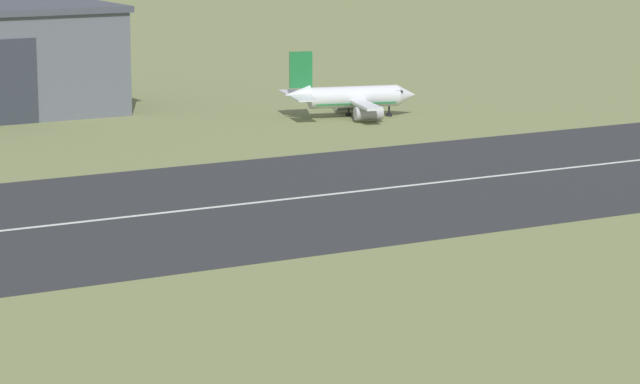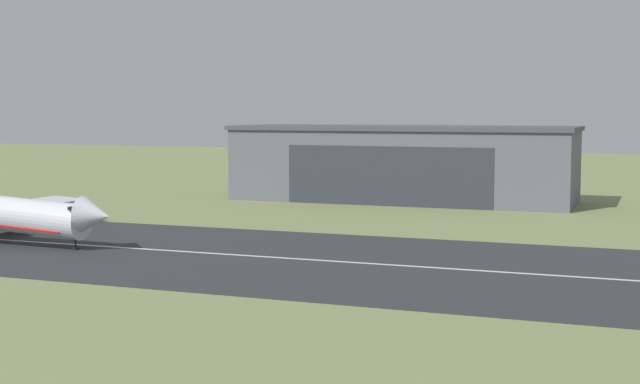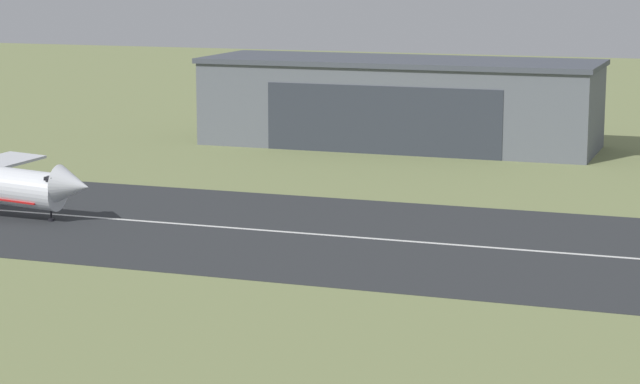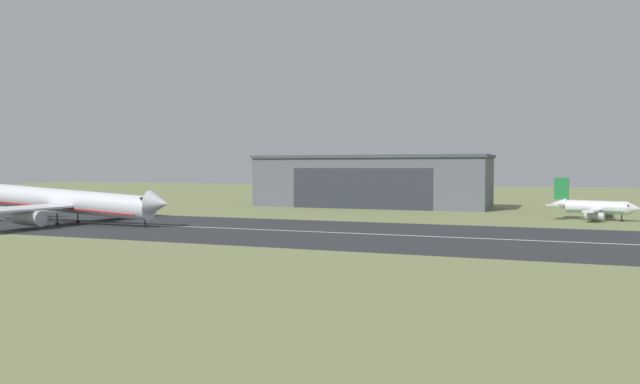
# 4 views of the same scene
# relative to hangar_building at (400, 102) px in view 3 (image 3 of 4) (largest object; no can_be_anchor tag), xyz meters

# --- Properties ---
(runway_strip) EXTENTS (481.78, 46.26, 0.06)m
(runway_strip) POSITION_rel_hangar_building_xyz_m (35.07, -75.45, -7.80)
(runway_strip) COLOR #2B2D30
(runway_strip) RESTS_ON ground_plane
(runway_centreline) EXTENTS (433.61, 0.70, 0.01)m
(runway_centreline) POSITION_rel_hangar_building_xyz_m (35.07, -75.45, -7.76)
(runway_centreline) COLOR silver
(runway_centreline) RESTS_ON runway_strip
(hangar_building) EXTENTS (70.68, 23.31, 15.61)m
(hangar_building) POSITION_rel_hangar_building_xyz_m (0.00, 0.00, 0.00)
(hangar_building) COLOR slate
(hangar_building) RESTS_ON ground_plane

